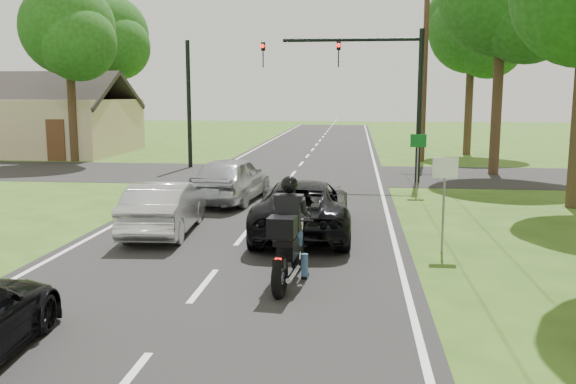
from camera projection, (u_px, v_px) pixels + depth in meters
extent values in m
plane|color=#304F16|center=(204.00, 286.00, 11.22)|extent=(140.00, 140.00, 0.00)
cube|color=black|center=(275.00, 196.00, 21.03)|extent=(8.00, 100.00, 0.01)
cube|color=black|center=(293.00, 174.00, 26.92)|extent=(60.00, 7.00, 0.01)
torus|color=black|center=(297.00, 253.00, 12.12)|extent=(0.22, 0.73, 0.72)
torus|color=black|center=(280.00, 277.00, 10.55)|extent=(0.25, 0.80, 0.78)
cube|color=black|center=(290.00, 246.00, 11.39)|extent=(0.40, 1.06, 0.33)
sphere|color=black|center=(293.00, 233.00, 11.62)|extent=(0.37, 0.37, 0.37)
cube|color=black|center=(286.00, 241.00, 10.99)|extent=(0.42, 0.63, 0.11)
cube|color=#FF0C07|center=(278.00, 260.00, 10.37)|extent=(0.11, 0.04, 0.05)
cylinder|color=silver|center=(293.00, 274.00, 10.83)|extent=(0.18, 0.88, 0.10)
cylinder|color=black|center=(295.00, 220.00, 11.80)|extent=(0.68, 0.10, 0.04)
cube|color=black|center=(282.00, 227.00, 10.62)|extent=(0.52, 0.48, 0.35)
cube|color=black|center=(289.00, 213.00, 11.12)|extent=(0.46, 0.28, 0.65)
sphere|color=black|center=(289.00, 185.00, 11.12)|extent=(0.33, 0.33, 0.33)
cylinder|color=navy|center=(280.00, 265.00, 11.69)|extent=(0.14, 0.14, 0.49)
cylinder|color=navy|center=(305.00, 266.00, 11.60)|extent=(0.14, 0.14, 0.49)
imported|color=black|center=(303.00, 207.00, 15.24)|extent=(2.51, 5.07, 1.38)
imported|color=silver|center=(164.00, 207.00, 15.37)|extent=(1.70, 4.10, 1.32)
imported|color=#A5A9AD|center=(231.00, 179.00, 19.90)|extent=(2.22, 4.58, 1.50)
cylinder|color=black|center=(419.00, 107.00, 23.91)|extent=(0.20, 0.20, 6.00)
cylinder|color=black|center=(352.00, 40.00, 23.79)|extent=(5.40, 0.14, 0.14)
imported|color=black|center=(339.00, 54.00, 23.93)|extent=(0.16, 0.36, 1.00)
imported|color=black|center=(263.00, 55.00, 24.26)|extent=(0.16, 0.36, 1.00)
sphere|color=#FF0C07|center=(339.00, 45.00, 23.71)|extent=(0.16, 0.16, 0.16)
sphere|color=#FF0C07|center=(262.00, 46.00, 24.04)|extent=(0.16, 0.16, 0.16)
cylinder|color=black|center=(189.00, 105.00, 28.98)|extent=(0.20, 0.20, 6.00)
cylinder|color=#4B3222|center=(425.00, 65.00, 31.33)|extent=(0.28, 0.28, 10.00)
cylinder|color=slate|center=(443.00, 208.00, 13.49)|extent=(0.05, 0.05, 2.00)
cube|color=silver|center=(445.00, 168.00, 13.31)|extent=(0.55, 0.04, 0.45)
cylinder|color=slate|center=(417.00, 166.00, 21.31)|extent=(0.05, 0.05, 2.00)
cube|color=#0C591E|center=(418.00, 141.00, 21.14)|extent=(0.55, 0.04, 0.45)
cylinder|color=#332316|center=(497.00, 94.00, 26.38)|extent=(0.44, 0.44, 7.00)
sphere|color=#193D10|center=(528.00, 11.00, 25.04)|extent=(4.32, 4.32, 4.32)
cylinder|color=#332316|center=(469.00, 99.00, 35.21)|extent=(0.44, 0.44, 6.44)
sphere|color=#193D10|center=(472.00, 30.00, 34.59)|extent=(4.95, 4.95, 4.95)
sphere|color=#193D10|center=(489.00, 43.00, 33.98)|extent=(3.96, 3.96, 3.96)
cylinder|color=#332316|center=(72.00, 102.00, 31.67)|extent=(0.44, 0.44, 6.16)
sphere|color=#193D10|center=(68.00, 28.00, 31.08)|extent=(4.80, 4.80, 4.80)
sphere|color=#193D10|center=(78.00, 43.00, 30.49)|extent=(3.84, 3.84, 3.84)
cylinder|color=#332316|center=(111.00, 96.00, 41.66)|extent=(0.44, 0.44, 6.72)
sphere|color=#193D10|center=(108.00, 35.00, 41.01)|extent=(5.40, 5.40, 5.40)
sphere|color=#193D10|center=(117.00, 47.00, 40.34)|extent=(4.32, 4.32, 4.32)
cube|color=tan|center=(40.00, 126.00, 36.27)|extent=(10.00, 8.00, 3.20)
cube|color=black|center=(19.00, 91.00, 33.98)|extent=(10.20, 4.00, 2.29)
cube|color=black|center=(54.00, 91.00, 37.90)|extent=(10.20, 4.00, 2.29)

